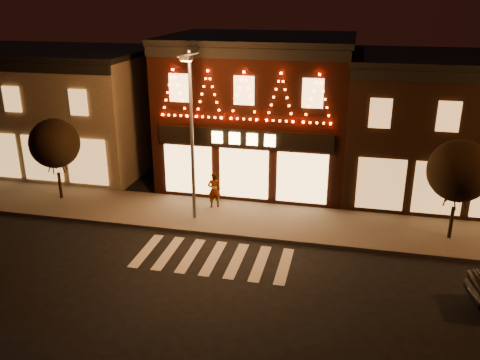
% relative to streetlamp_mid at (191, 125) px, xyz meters
% --- Properties ---
extents(ground, '(120.00, 120.00, 0.00)m').
position_rel_streetlamp_mid_xyz_m(ground, '(1.86, -7.23, -4.83)').
color(ground, black).
rests_on(ground, ground).
extents(sidewalk_far, '(44.00, 4.00, 0.15)m').
position_rel_streetlamp_mid_xyz_m(sidewalk_far, '(3.86, 0.77, -4.76)').
color(sidewalk_far, '#47423D').
rests_on(sidewalk_far, ground).
extents(building_left, '(12.20, 8.28, 7.30)m').
position_rel_streetlamp_mid_xyz_m(building_left, '(-11.14, 6.76, -1.17)').
color(building_left, '#6F624F').
rests_on(building_left, ground).
extents(building_pulp, '(10.20, 8.34, 8.30)m').
position_rel_streetlamp_mid_xyz_m(building_pulp, '(1.86, 6.75, -0.67)').
color(building_pulp, black).
rests_on(building_pulp, ground).
extents(building_right_a, '(9.20, 8.28, 7.50)m').
position_rel_streetlamp_mid_xyz_m(building_right_a, '(11.36, 6.76, -1.07)').
color(building_right_a, black).
rests_on(building_right_a, ground).
extents(streetlamp_mid, '(0.75, 1.82, 7.98)m').
position_rel_streetlamp_mid_xyz_m(streetlamp_mid, '(0.00, 0.00, 0.00)').
color(streetlamp_mid, '#59595E').
rests_on(streetlamp_mid, sidewalk_far).
extents(tree_left, '(2.57, 2.57, 4.30)m').
position_rel_streetlamp_mid_xyz_m(tree_left, '(-7.80, 1.09, -1.67)').
color(tree_left, black).
rests_on(tree_left, sidewalk_far).
extents(tree_right, '(2.71, 2.71, 4.53)m').
position_rel_streetlamp_mid_xyz_m(tree_right, '(11.75, 0.68, -1.51)').
color(tree_right, black).
rests_on(tree_right, sidewalk_far).
extents(pedestrian, '(0.79, 0.68, 1.84)m').
position_rel_streetlamp_mid_xyz_m(pedestrian, '(0.54, 1.70, -3.76)').
color(pedestrian, gray).
rests_on(pedestrian, sidewalk_far).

